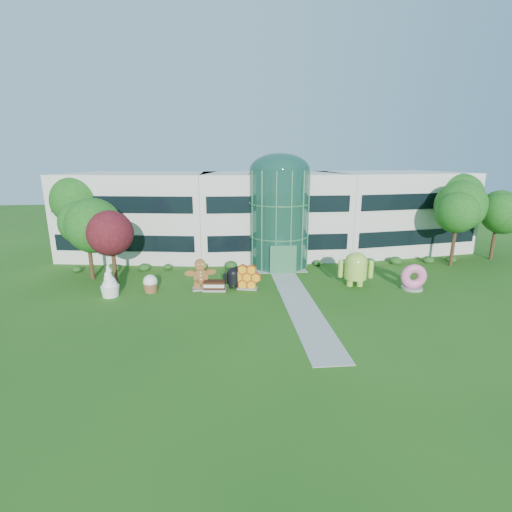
{
  "coord_description": "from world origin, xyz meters",
  "views": [
    {
      "loc": [
        -5.89,
        -25.31,
        10.87
      ],
      "look_at": [
        -2.93,
        6.0,
        2.6
      ],
      "focal_mm": 26.0,
      "sensor_mm": 36.0,
      "label": 1
    }
  ],
  "objects_px": {
    "android_black": "(233,276)",
    "gingerbread": "(201,274)",
    "android_green": "(356,266)",
    "donut": "(413,277)"
  },
  "relations": [
    {
      "from": "android_green",
      "to": "donut",
      "type": "distance_m",
      "value": 4.84
    },
    {
      "from": "android_black",
      "to": "donut",
      "type": "height_order",
      "value": "donut"
    },
    {
      "from": "android_green",
      "to": "android_black",
      "type": "xyz_separation_m",
      "value": [
        -10.66,
        0.52,
        -0.71
      ]
    },
    {
      "from": "android_black",
      "to": "donut",
      "type": "bearing_deg",
      "value": -25.54
    },
    {
      "from": "android_green",
      "to": "android_black",
      "type": "relative_size",
      "value": 1.67
    },
    {
      "from": "donut",
      "to": "gingerbread",
      "type": "bearing_deg",
      "value": -176.13
    },
    {
      "from": "android_green",
      "to": "android_black",
      "type": "bearing_deg",
      "value": -172.45
    },
    {
      "from": "android_green",
      "to": "donut",
      "type": "relative_size",
      "value": 1.56
    },
    {
      "from": "donut",
      "to": "gingerbread",
      "type": "relative_size",
      "value": 0.78
    },
    {
      "from": "android_black",
      "to": "gingerbread",
      "type": "relative_size",
      "value": 0.73
    }
  ]
}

